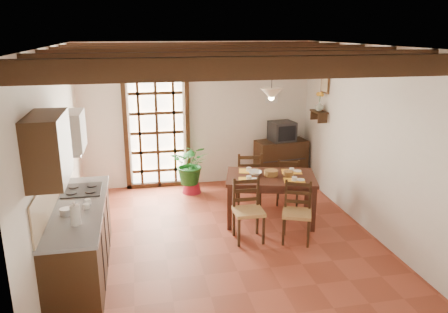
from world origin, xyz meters
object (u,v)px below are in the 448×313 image
object	(u,v)px
chair_far_left	(248,187)
chair_near_left	(248,222)
chair_near_right	(296,223)
potted_plant	(191,164)
chair_far_right	(288,189)
dining_table	(271,182)
sideboard	(281,161)
pendant_lamp	(271,93)
kitchen_counter	(80,239)
crt_tv	(282,131)

from	to	relation	value
chair_far_left	chair_near_left	bearing A→B (deg)	83.16
chair_near_right	potted_plant	distance (m)	2.62
chair_near_left	chair_near_right	distance (m)	0.71
chair_far_right	chair_near_right	bearing A→B (deg)	96.62
potted_plant	dining_table	bearing A→B (deg)	-53.96
chair_near_right	potted_plant	bearing A→B (deg)	141.12
chair_far_left	potted_plant	xyz separation A→B (m)	(-0.93, 0.72, 0.27)
sideboard	chair_near_right	bearing A→B (deg)	-110.48
chair_far_right	pendant_lamp	distance (m)	1.95
chair_far_left	sideboard	size ratio (longest dim) A/B	0.94
kitchen_counter	pendant_lamp	xyz separation A→B (m)	(2.83, 1.17, 1.60)
kitchen_counter	chair_near_left	bearing A→B (deg)	11.31
chair_near_left	kitchen_counter	bearing A→B (deg)	-168.28
chair_far_right	sideboard	size ratio (longest dim) A/B	0.84
sideboard	potted_plant	world-z (taller)	potted_plant
chair_near_right	chair_far_right	size ratio (longest dim) A/B	1.03
kitchen_counter	crt_tv	distance (m)	4.62
potted_plant	pendant_lamp	world-z (taller)	pendant_lamp
dining_table	crt_tv	world-z (taller)	crt_tv
dining_table	chair_far_left	distance (m)	0.88
dining_table	chair_far_left	size ratio (longest dim) A/B	1.65
chair_near_left	chair_near_right	bearing A→B (deg)	-14.18
chair_near_right	crt_tv	bearing A→B (deg)	98.77
dining_table	potted_plant	size ratio (longest dim) A/B	0.78
chair_far_right	crt_tv	distance (m)	1.41
chair_far_right	pendant_lamp	xyz separation A→B (m)	(-0.52, -0.51, 1.81)
kitchen_counter	chair_near_left	world-z (taller)	kitchen_counter
crt_tv	pendant_lamp	distance (m)	2.09
chair_near_right	crt_tv	xyz separation A→B (m)	(0.61, 2.54, 0.78)
sideboard	chair_far_left	bearing A→B (deg)	-140.65
kitchen_counter	chair_near_left	distance (m)	2.36
crt_tv	pendant_lamp	size ratio (longest dim) A/B	0.61
chair_near_left	chair_far_right	bearing A→B (deg)	49.73
kitchen_counter	dining_table	world-z (taller)	kitchen_counter
chair_far_left	crt_tv	xyz separation A→B (m)	(0.93, 0.97, 0.76)
dining_table	chair_far_right	world-z (taller)	chair_far_right
kitchen_counter	chair_near_left	xyz separation A→B (m)	(2.31, 0.46, -0.18)
dining_table	chair_far_left	xyz separation A→B (m)	(-0.16, 0.78, -0.36)
dining_table	chair_far_right	bearing A→B (deg)	64.07
kitchen_counter	chair_far_right	xyz separation A→B (m)	(3.35, 1.68, -0.20)
chair_near_right	pendant_lamp	xyz separation A→B (m)	(-0.16, 0.88, 1.80)
chair_far_left	crt_tv	world-z (taller)	crt_tv
kitchen_counter	chair_near_right	world-z (taller)	kitchen_counter
chair_far_right	chair_far_left	bearing A→B (deg)	6.60
dining_table	pendant_lamp	size ratio (longest dim) A/B	1.88
chair_far_right	crt_tv	bearing A→B (deg)	-81.56
kitchen_counter	chair_near_left	size ratio (longest dim) A/B	2.44
kitchen_counter	chair_far_left	size ratio (longest dim) A/B	2.33
chair_far_left	kitchen_counter	bearing A→B (deg)	42.62
sideboard	crt_tv	xyz separation A→B (m)	(-0.00, -0.01, 0.62)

